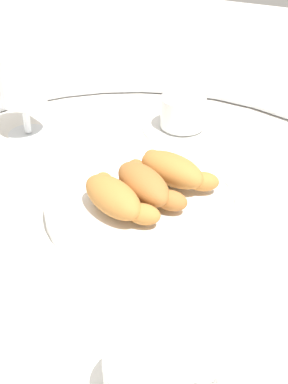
# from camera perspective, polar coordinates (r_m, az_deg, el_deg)

# --- Properties ---
(ground_plane) EXTENTS (2.20, 2.20, 0.00)m
(ground_plane) POSITION_cam_1_polar(r_m,az_deg,el_deg) (0.70, -1.72, -1.69)
(ground_plane) COLOR silver
(table_chrome_rim) EXTENTS (0.80, 0.80, 0.02)m
(table_chrome_rim) POSITION_cam_1_polar(r_m,az_deg,el_deg) (0.70, -1.74, -0.89)
(table_chrome_rim) COLOR silver
(table_chrome_rim) RESTS_ON ground_plane
(pastry_plate) EXTENTS (0.26, 0.26, 0.02)m
(pastry_plate) POSITION_cam_1_polar(r_m,az_deg,el_deg) (0.69, 0.00, -1.19)
(pastry_plate) COLOR white
(pastry_plate) RESTS_ON ground_plane
(croissant_large) EXTENTS (0.12, 0.10, 0.04)m
(croissant_large) POSITION_cam_1_polar(r_m,az_deg,el_deg) (0.65, -3.13, -0.60)
(croissant_large) COLOR #BC7A38
(croissant_large) RESTS_ON pastry_plate
(croissant_small) EXTENTS (0.12, 0.11, 0.04)m
(croissant_small) POSITION_cam_1_polar(r_m,az_deg,el_deg) (0.67, 0.23, 0.98)
(croissant_small) COLOR #AD6B33
(croissant_small) RESTS_ON pastry_plate
(croissant_extra) EXTENTS (0.13, 0.09, 0.04)m
(croissant_extra) POSITION_cam_1_polar(r_m,az_deg,el_deg) (0.70, 3.26, 2.48)
(croissant_extra) COLOR #BC7A38
(croissant_extra) RESTS_ON pastry_plate
(coffee_cup_far) EXTENTS (0.14, 0.14, 0.06)m
(coffee_cup_far) POSITION_cam_1_polar(r_m,az_deg,el_deg) (0.89, 4.34, 8.40)
(coffee_cup_far) COLOR white
(coffee_cup_far) RESTS_ON ground_plane
(juice_glass_left) EXTENTS (0.08, 0.08, 0.14)m
(juice_glass_left) POSITION_cam_1_polar(r_m,az_deg,el_deg) (0.86, -13.45, 11.61)
(juice_glass_left) COLOR white
(juice_glass_left) RESTS_ON ground_plane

